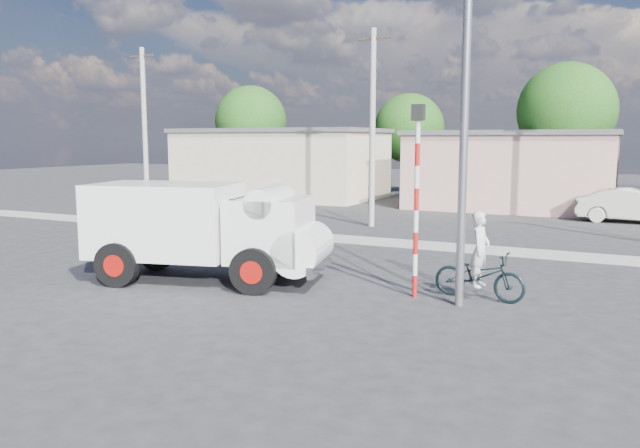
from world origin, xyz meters
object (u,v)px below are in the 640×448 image
at_px(cyclist, 480,262).
at_px(traffic_pole, 417,184).
at_px(bicycle, 479,276).
at_px(car_cream, 632,206).
at_px(streetlight, 458,73).
at_px(truck, 208,228).

height_order(cyclist, traffic_pole, traffic_pole).
xyz_separation_m(bicycle, cyclist, (0.00, -0.00, 0.30)).
bearing_deg(car_cream, cyclist, 168.92).
xyz_separation_m(cyclist, car_cream, (3.15, 16.12, -0.10)).
relative_size(cyclist, streetlight, 0.19).
bearing_deg(traffic_pole, bicycle, 17.28).
xyz_separation_m(truck, traffic_pole, (5.20, 0.77, 1.22)).
height_order(bicycle, streetlight, streetlight).
bearing_deg(truck, cyclist, -3.27).
bearing_deg(cyclist, car_cream, -4.98).
height_order(bicycle, traffic_pole, traffic_pole).
height_order(truck, bicycle, truck).
xyz_separation_m(truck, streetlight, (6.14, 0.47, 3.59)).
bearing_deg(bicycle, streetlight, 155.28).
bearing_deg(truck, streetlight, -9.21).
bearing_deg(car_cream, traffic_pole, 164.69).
xyz_separation_m(traffic_pole, streetlight, (0.94, -0.30, 2.37)).
relative_size(bicycle, car_cream, 0.46).
xyz_separation_m(bicycle, traffic_pole, (-1.37, -0.43, 2.05)).
bearing_deg(streetlight, car_cream, 77.98).
bearing_deg(cyclist, streetlight, 155.28).
height_order(car_cream, traffic_pole, traffic_pole).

